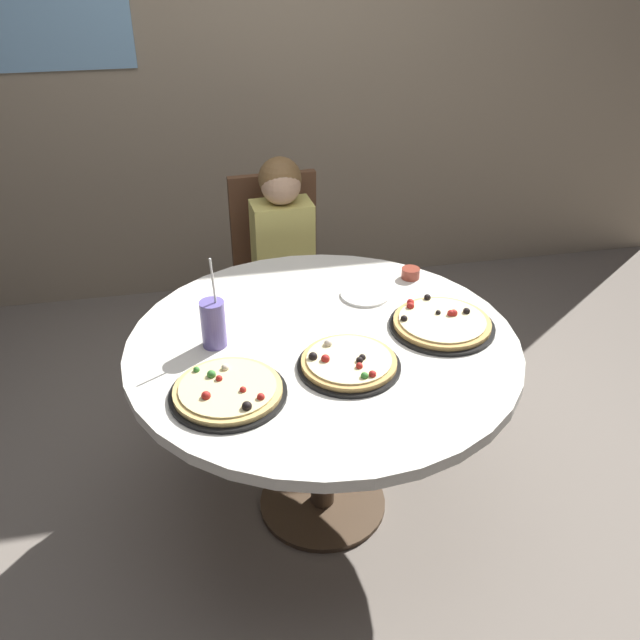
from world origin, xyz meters
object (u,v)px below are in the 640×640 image
(diner_child, at_px, (287,294))
(chair_wooden, at_px, (279,267))
(pizza_veggie, at_px, (349,363))
(pizza_pepperoni, at_px, (441,323))
(plate_small, at_px, (365,295))
(pizza_cheese, at_px, (228,391))
(sauce_bowl, at_px, (411,273))
(soda_cup, at_px, (213,324))
(dining_table, at_px, (323,363))

(diner_child, bearing_deg, chair_wooden, 93.23)
(pizza_veggie, xyz_separation_m, pizza_pepperoni, (0.36, 0.17, -0.00))
(pizza_veggie, distance_m, plate_small, 0.46)
(pizza_cheese, distance_m, plate_small, 0.74)
(pizza_cheese, distance_m, sauce_bowl, 0.96)
(chair_wooden, xyz_separation_m, pizza_veggie, (0.05, -1.15, 0.24))
(plate_small, bearing_deg, pizza_cheese, -137.47)
(chair_wooden, height_order, soda_cup, soda_cup)
(chair_wooden, xyz_separation_m, plate_small, (0.22, -0.72, 0.22))
(plate_small, bearing_deg, dining_table, -128.69)
(diner_child, distance_m, pizza_veggie, 1.01)
(pizza_cheese, bearing_deg, pizza_pepperoni, 17.90)
(sauce_bowl, height_order, plate_small, sauce_bowl)
(chair_wooden, height_order, diner_child, diner_child)
(dining_table, height_order, pizza_pepperoni, pizza_pepperoni)
(diner_child, bearing_deg, plate_small, -69.06)
(diner_child, height_order, pizza_cheese, diner_child)
(sauce_bowl, bearing_deg, dining_table, -138.68)
(diner_child, relative_size, sauce_bowl, 15.46)
(dining_table, xyz_separation_m, soda_cup, (-0.35, 0.05, 0.17))
(chair_wooden, distance_m, soda_cup, 1.05)
(sauce_bowl, bearing_deg, pizza_veggie, -124.88)
(pizza_veggie, height_order, pizza_cheese, same)
(pizza_pepperoni, bearing_deg, dining_table, -179.18)
(pizza_veggie, distance_m, sauce_bowl, 0.65)
(pizza_cheese, bearing_deg, pizza_veggie, 10.32)
(pizza_veggie, height_order, soda_cup, soda_cup)
(pizza_veggie, bearing_deg, pizza_cheese, -169.68)
(chair_wooden, relative_size, soda_cup, 3.09)
(diner_child, relative_size, plate_small, 6.01)
(dining_table, distance_m, pizza_cheese, 0.42)
(pizza_veggie, bearing_deg, dining_table, 105.91)
(chair_wooden, height_order, pizza_veggie, chair_wooden)
(dining_table, relative_size, pizza_veggie, 4.01)
(pizza_pepperoni, distance_m, plate_small, 0.33)
(dining_table, relative_size, plate_small, 7.20)
(pizza_pepperoni, height_order, sauce_bowl, pizza_pepperoni)
(sauce_bowl, distance_m, plate_small, 0.23)
(diner_child, relative_size, pizza_cheese, 3.11)
(soda_cup, bearing_deg, diner_child, 65.03)
(dining_table, distance_m, plate_small, 0.35)
(diner_child, bearing_deg, pizza_cheese, -107.91)
(pizza_pepperoni, distance_m, sauce_bowl, 0.36)
(chair_wooden, height_order, pizza_cheese, chair_wooden)
(chair_wooden, bearing_deg, pizza_veggie, -87.39)
(pizza_cheese, xyz_separation_m, pizza_pepperoni, (0.74, 0.24, -0.00))
(pizza_cheese, relative_size, pizza_pepperoni, 0.97)
(dining_table, xyz_separation_m, sauce_bowl, (0.42, 0.37, 0.11))
(pizza_veggie, xyz_separation_m, sauce_bowl, (0.37, 0.53, 0.00))
(pizza_cheese, height_order, soda_cup, soda_cup)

